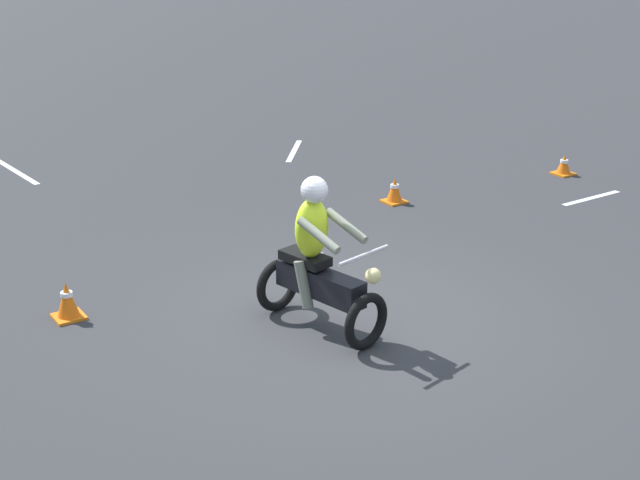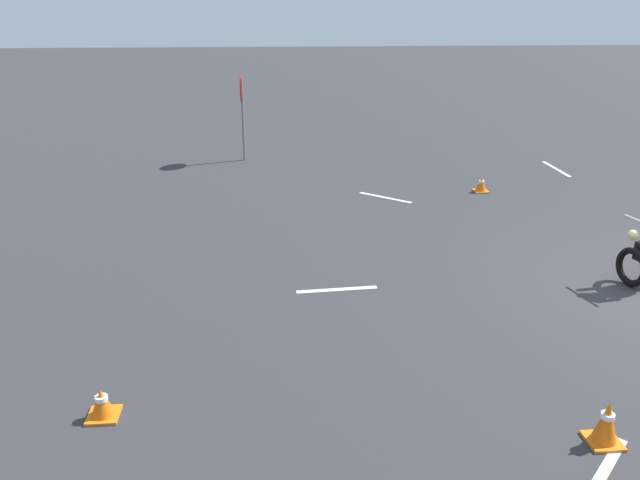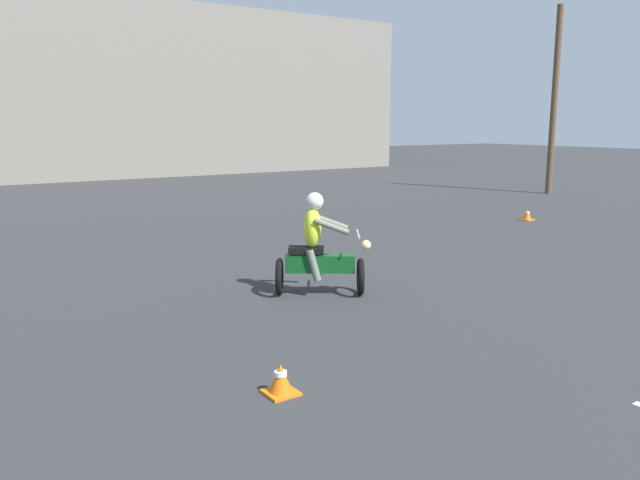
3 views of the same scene
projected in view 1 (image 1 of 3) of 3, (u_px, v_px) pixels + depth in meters
ground_plane at (352, 319)px, 9.66m from camera, size 120.00×120.00×0.00m
motorcycle_rider_foreground at (318, 264)px, 9.22m from camera, size 0.91×1.56×1.66m
traffic_cone_near_right at (564, 165)px, 14.77m from camera, size 0.32×0.32×0.33m
traffic_cone_mid_left at (395, 191)px, 13.37m from camera, size 0.32×0.32×0.38m
traffic_cone_far_center at (67, 301)px, 9.61m from camera, size 0.32×0.32×0.42m
lane_stripe_w at (592, 198)px, 13.62m from camera, size 1.24×0.12×0.01m
lane_stripe_sw at (294, 151)px, 16.23m from camera, size 1.05×1.24×0.01m
lane_stripe_s at (16, 171)px, 14.98m from camera, size 0.26×1.89×0.01m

